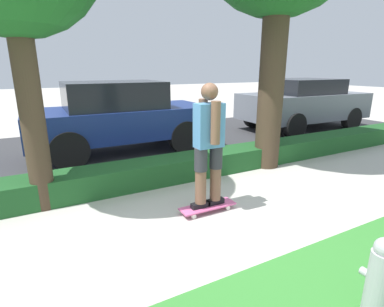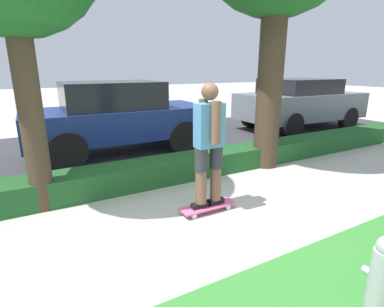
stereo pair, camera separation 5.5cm
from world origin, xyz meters
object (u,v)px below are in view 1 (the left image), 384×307
skateboard (208,207)px  fire_hydrant (379,281)px  skater_person (209,144)px  parked_car_middle (119,116)px  parked_car_rear (303,103)px

skateboard → fire_hydrant: size_ratio=1.10×
skater_person → skateboard: bearing=-116.6°
fire_hydrant → parked_car_middle: bearing=93.9°
skateboard → skater_person: bearing=63.4°
skater_person → parked_car_middle: 3.57m
skateboard → parked_car_rear: (5.65, 3.57, 0.77)m
skateboard → parked_car_rear: parked_car_rear is taller
skateboard → skater_person: (0.00, 0.00, 0.89)m
parked_car_middle → parked_car_rear: bearing=0.8°
fire_hydrant → parked_car_rear: bearing=46.5°
parked_car_rear → fire_hydrant: 7.96m
skateboard → fire_hydrant: fire_hydrant is taller
parked_car_middle → parked_car_rear: size_ratio=0.99×
skater_person → fire_hydrant: size_ratio=2.28×
parked_car_middle → fire_hydrant: 5.78m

